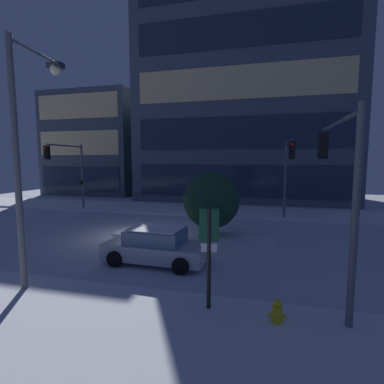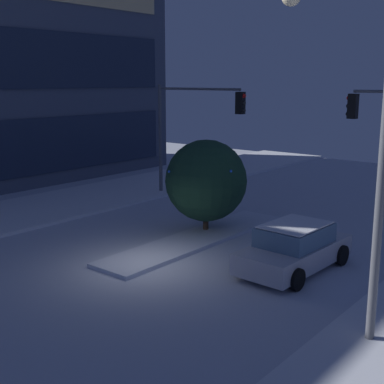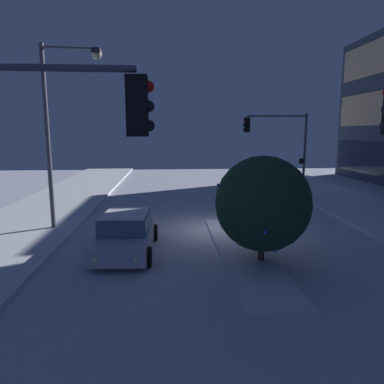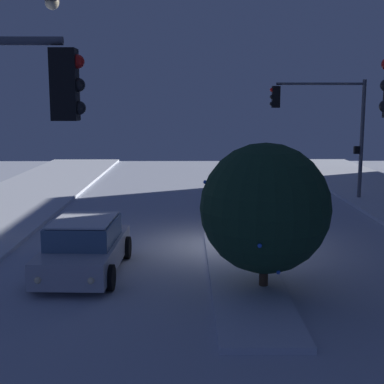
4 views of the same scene
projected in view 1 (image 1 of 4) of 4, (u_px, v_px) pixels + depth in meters
The scene contains 13 objects.
ground at pixel (135, 236), 16.53m from camera, with size 52.00×52.00×0.00m, color silver.
curb_strip_far at pixel (180, 209), 25.23m from camera, with size 52.00×5.20×0.14m, color silver.
median_strip at pixel (192, 236), 16.20m from camera, with size 9.00×1.80×0.14m, color silver.
office_tower_main at pixel (244, 96), 32.91m from camera, with size 22.33×12.36×23.19m.
office_tower_secondary at pixel (105, 146), 39.88m from camera, with size 11.63×11.93×12.76m.
car_near at pixel (156, 246), 12.12m from camera, with size 4.42×2.20×1.49m.
traffic_light_corner_far_right at pixel (288, 165), 18.85m from camera, with size 0.32×5.34×5.66m.
traffic_light_corner_far_left at pixel (69, 165), 23.43m from camera, with size 0.32×4.48×5.67m.
traffic_light_corner_near_right at pixel (338, 170), 8.80m from camera, with size 0.32×4.90×5.64m.
street_lamp_arched at pixel (30, 133), 9.53m from camera, with size 0.57×2.55×8.06m.
fire_hydrant at pixel (277, 314), 7.41m from camera, with size 0.48×0.26×0.76m.
parking_info_sign at pixel (209, 247), 7.97m from camera, with size 0.55×0.14×2.98m.
decorated_tree_median at pixel (211, 200), 16.11m from camera, with size 3.16×3.16×3.67m.
Camera 1 is at (7.15, -14.86, 4.27)m, focal length 27.05 mm.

